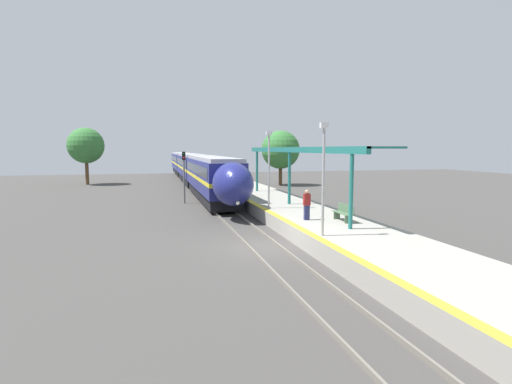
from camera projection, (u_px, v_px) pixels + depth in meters
name	position (u px, v px, depth m)	size (l,w,h in m)	color
ground_plane	(263.00, 247.00, 18.93)	(120.00, 120.00, 0.00)	#423F3D
rail_left	(249.00, 247.00, 18.75)	(0.08, 90.00, 0.15)	slate
rail_right	(278.00, 245.00, 19.10)	(0.08, 90.00, 0.15)	slate
train	(192.00, 167.00, 52.88)	(2.76, 59.97, 3.97)	black
platform_right	(341.00, 234.00, 19.87)	(4.77, 64.00, 0.86)	#9E998E
platform_bench	(344.00, 212.00, 21.06)	(0.44, 1.73, 0.89)	#4C6B4C
person_waiting	(307.00, 204.00, 21.36)	(0.36, 0.22, 1.64)	navy
railway_signal	(184.00, 172.00, 33.93)	(0.28, 0.28, 4.42)	#59595E
lamppost_near	(323.00, 171.00, 17.26)	(0.36, 0.20, 4.92)	#9E9EA3
lamppost_mid	(269.00, 164.00, 25.41)	(0.36, 0.20, 4.92)	#9E9EA3
station_canopy	(298.00, 150.00, 27.35)	(2.02, 20.77, 3.93)	#1E6B66
background_tree_left	(86.00, 146.00, 51.56)	(4.61, 4.61, 7.39)	brown
background_tree_right	(281.00, 150.00, 50.69)	(4.87, 4.87, 6.98)	brown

